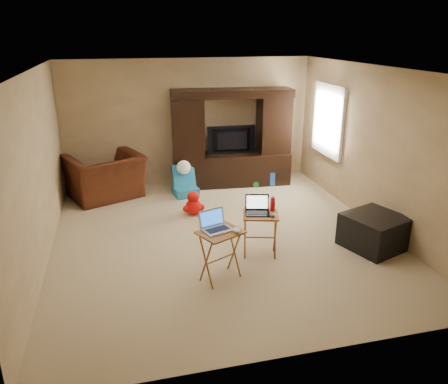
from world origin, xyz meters
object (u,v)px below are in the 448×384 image
object	(u,v)px
entertainment_center	(232,138)
mouse_right	(273,215)
child_rocker	(185,181)
mouse_left	(237,230)
laptop_left	(217,222)
water_bottle	(273,204)
ottoman	(374,231)
laptop_right	(258,206)
recliner	(105,176)
tray_table_right	(260,235)
television	(232,141)
plush_toy	(193,203)
tray_table_left	(221,256)
push_toy	(262,175)

from	to	relation	value
entertainment_center	mouse_right	world-z (taller)	entertainment_center
child_rocker	mouse_left	xyz separation A→B (m)	(0.15, -3.18, 0.40)
laptop_left	water_bottle	world-z (taller)	laptop_left
ottoman	laptop_right	distance (m)	1.81
recliner	laptop_left	xyz separation A→B (m)	(1.39, -3.34, 0.37)
entertainment_center	tray_table_right	xyz separation A→B (m)	(-0.39, -3.06, -0.65)
television	plush_toy	bearing A→B (deg)	54.97
tray_table_left	mouse_left	world-z (taller)	mouse_left
television	tray_table_right	bearing A→B (deg)	85.03
ottoman	plush_toy	bearing A→B (deg)	142.35
plush_toy	ottoman	bearing A→B (deg)	-37.65
child_rocker	television	bearing A→B (deg)	11.41
entertainment_center	mouse_left	world-z (taller)	entertainment_center
plush_toy	ottoman	world-z (taller)	ottoman
push_toy	mouse_right	bearing A→B (deg)	-86.90
recliner	ottoman	distance (m)	4.87
tray_table_left	laptop_right	world-z (taller)	laptop_right
plush_toy	laptop_right	size ratio (longest dim) A/B	1.32
child_rocker	laptop_left	bearing A→B (deg)	-101.12
plush_toy	laptop_right	world-z (taller)	laptop_right
tray_table_right	mouse_right	xyz separation A→B (m)	(0.13, -0.12, 0.34)
television	plush_toy	size ratio (longest dim) A/B	2.27
mouse_left	water_bottle	xyz separation A→B (m)	(0.70, 0.64, 0.02)
entertainment_center	laptop_left	size ratio (longest dim) A/B	6.76
entertainment_center	push_toy	bearing A→B (deg)	-11.06
tray_table_right	laptop_left	size ratio (longest dim) A/B	1.79
entertainment_center	laptop_right	world-z (taller)	entertainment_center
plush_toy	laptop_left	size ratio (longest dim) A/B	1.24
entertainment_center	recliner	distance (m)	2.57
laptop_left	plush_toy	bearing A→B (deg)	69.50
push_toy	laptop_left	size ratio (longest dim) A/B	1.55
recliner	mouse_right	bearing A→B (deg)	104.04
television	water_bottle	world-z (taller)	television
tray_table_right	mouse_right	size ratio (longest dim) A/B	4.92
ottoman	laptop_right	world-z (taller)	laptop_right
tray_table_right	mouse_right	world-z (taller)	mouse_right
entertainment_center	tray_table_left	world-z (taller)	entertainment_center
mouse_left	water_bottle	bearing A→B (deg)	42.74
laptop_right	push_toy	bearing A→B (deg)	83.99
laptop_right	water_bottle	xyz separation A→B (m)	(0.24, 0.06, -0.02)
entertainment_center	ottoman	world-z (taller)	entertainment_center
laptop_left	mouse_right	distance (m)	0.92
laptop_right	mouse_left	distance (m)	0.74
push_toy	mouse_left	bearing A→B (deg)	-94.20
mouse_left	mouse_right	distance (m)	0.77
laptop_right	mouse_left	bearing A→B (deg)	-114.12
entertainment_center	mouse_left	xyz separation A→B (m)	(-0.89, -3.62, -0.27)
television	child_rocker	distance (m)	1.28
plush_toy	laptop_left	distance (m)	2.19
entertainment_center	tray_table_right	size ratio (longest dim) A/B	3.78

